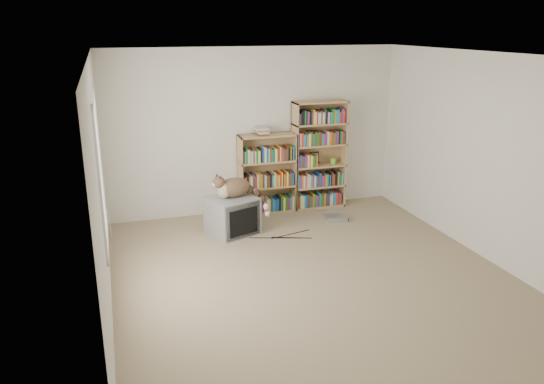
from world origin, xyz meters
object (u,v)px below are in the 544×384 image
object	(u,v)px
crt_tv	(232,216)
cat	(238,190)
bookcase_tall	(318,157)
bookcase_short	(267,177)
dvd_player	(335,218)

from	to	relation	value
crt_tv	cat	world-z (taller)	cat
crt_tv	bookcase_tall	distance (m)	1.84
bookcase_tall	bookcase_short	bearing A→B (deg)	179.83
crt_tv	bookcase_tall	world-z (taller)	bookcase_tall
bookcase_short	dvd_player	bearing A→B (deg)	-39.98
crt_tv	dvd_player	xyz separation A→B (m)	(1.59, 0.04, -0.23)
crt_tv	cat	distance (m)	0.38
crt_tv	cat	bearing A→B (deg)	-18.97
cat	bookcase_short	bearing A→B (deg)	34.65
bookcase_tall	cat	bearing A→B (deg)	-153.28
cat	dvd_player	xyz separation A→B (m)	(1.49, 0.04, -0.59)
bookcase_short	dvd_player	distance (m)	1.23
bookcase_tall	bookcase_short	xyz separation A→B (m)	(-0.85, 0.00, -0.25)
cat	dvd_player	world-z (taller)	cat
bookcase_tall	crt_tv	bearing A→B (deg)	-154.66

